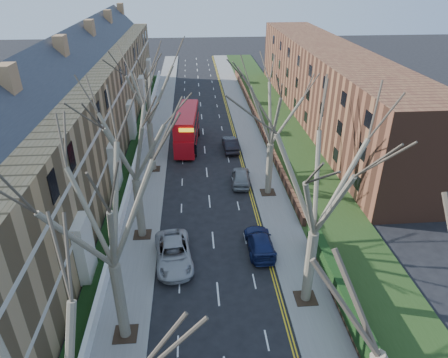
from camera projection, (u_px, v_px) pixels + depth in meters
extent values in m
cube|color=slate|center=(158.00, 132.00, 52.71)|extent=(3.00, 102.00, 0.12)
cube|color=slate|center=(248.00, 130.00, 53.56)|extent=(3.00, 102.00, 0.12)
cube|color=#9B7B4F|center=(76.00, 119.00, 42.80)|extent=(9.00, 78.00, 10.00)
cube|color=#2A2C34|center=(65.00, 62.00, 39.98)|extent=(4.67, 78.00, 4.67)
cube|color=beige|center=(120.00, 131.00, 43.82)|extent=(0.12, 78.00, 0.35)
cube|color=beige|center=(116.00, 100.00, 42.18)|extent=(0.12, 78.00, 0.35)
cube|color=brown|center=(327.00, 84.00, 55.58)|extent=(8.00, 54.00, 10.00)
cube|color=brown|center=(256.00, 116.00, 56.96)|extent=(0.35, 54.00, 0.90)
cube|color=white|center=(138.00, 154.00, 45.30)|extent=(0.30, 78.00, 1.00)
cube|color=#1F3613|center=(281.00, 128.00, 53.84)|extent=(6.00, 102.00, 0.06)
cylinder|color=brown|center=(120.00, 302.00, 22.44)|extent=(0.64, 0.64, 5.25)
cube|color=#2D2116|center=(126.00, 334.00, 23.66)|extent=(1.40, 1.40, 0.05)
cylinder|color=brown|center=(139.00, 208.00, 31.28)|extent=(0.64, 0.64, 5.07)
cube|color=#2D2116|center=(143.00, 235.00, 32.46)|extent=(1.40, 1.40, 0.05)
cylinder|color=brown|center=(152.00, 147.00, 41.80)|extent=(0.60, 0.60, 5.25)
cube|color=#2D2116|center=(154.00, 169.00, 43.02)|extent=(1.40, 1.40, 0.05)
cylinder|color=brown|center=(309.00, 267.00, 25.00)|extent=(0.64, 0.64, 5.25)
cube|color=#2D2116|center=(305.00, 298.00, 26.23)|extent=(1.40, 1.40, 0.05)
cylinder|color=brown|center=(269.00, 169.00, 37.36)|extent=(0.60, 0.60, 5.07)
cube|color=#2D2116|center=(268.00, 192.00, 38.55)|extent=(1.40, 1.40, 0.05)
cube|color=red|center=(187.00, 135.00, 48.48)|extent=(3.06, 10.27, 2.03)
cube|color=red|center=(187.00, 120.00, 47.57)|extent=(3.03, 9.77, 1.84)
cube|color=black|center=(187.00, 132.00, 48.28)|extent=(3.02, 9.47, 0.83)
cube|color=black|center=(187.00, 119.00, 47.52)|extent=(3.01, 9.27, 0.83)
imported|color=#A2A4A8|center=(174.00, 253.00, 29.31)|extent=(3.14, 5.83, 1.56)
imported|color=#16204F|center=(260.00, 242.00, 30.65)|extent=(2.03, 4.83, 1.39)
imported|color=gray|center=(241.00, 177.00, 40.09)|extent=(2.23, 4.61, 1.52)
imported|color=black|center=(230.00, 144.00, 47.47)|extent=(1.76, 4.69, 1.53)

